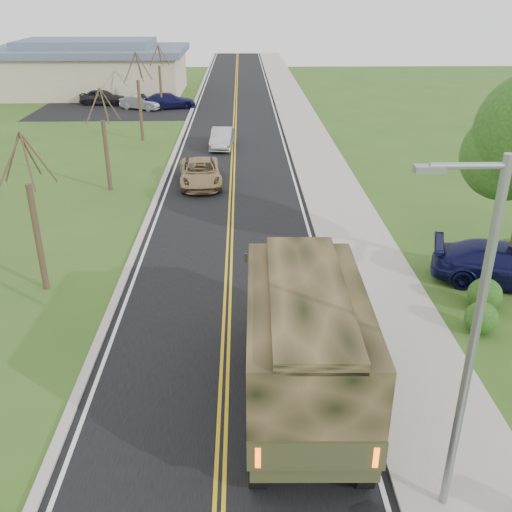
{
  "coord_description": "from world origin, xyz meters",
  "views": [
    {
      "loc": [
        0.59,
        -9.59,
        10.44
      ],
      "look_at": [
        1.06,
        8.89,
        1.8
      ],
      "focal_mm": 40.0,
      "sensor_mm": 36.0,
      "label": 1
    }
  ],
  "objects_px": {
    "military_truck": "(303,333)",
    "sedan_silver": "(222,138)",
    "suv_champagne": "(200,173)",
    "pickup_navy": "(506,265)"
  },
  "relations": [
    {
      "from": "military_truck",
      "to": "suv_champagne",
      "type": "xyz_separation_m",
      "value": [
        -4.02,
        19.88,
        -1.6
      ]
    },
    {
      "from": "sedan_silver",
      "to": "pickup_navy",
      "type": "height_order",
      "value": "pickup_navy"
    },
    {
      "from": "sedan_silver",
      "to": "pickup_navy",
      "type": "bearing_deg",
      "value": -58.23
    },
    {
      "from": "military_truck",
      "to": "sedan_silver",
      "type": "relative_size",
      "value": 1.95
    },
    {
      "from": "military_truck",
      "to": "suv_champagne",
      "type": "distance_m",
      "value": 20.34
    },
    {
      "from": "military_truck",
      "to": "suv_champagne",
      "type": "height_order",
      "value": "military_truck"
    },
    {
      "from": "suv_champagne",
      "to": "sedan_silver",
      "type": "height_order",
      "value": "suv_champagne"
    },
    {
      "from": "pickup_navy",
      "to": "military_truck",
      "type": "bearing_deg",
      "value": 146.51
    },
    {
      "from": "suv_champagne",
      "to": "sedan_silver",
      "type": "bearing_deg",
      "value": 77.66
    },
    {
      "from": "military_truck",
      "to": "sedan_silver",
      "type": "distance_m",
      "value": 28.68
    }
  ]
}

